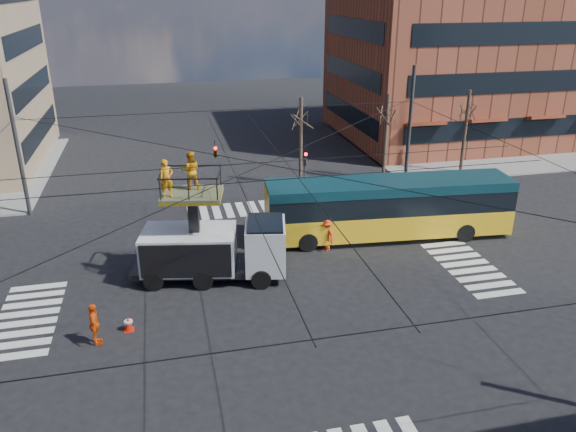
# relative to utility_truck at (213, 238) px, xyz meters

# --- Properties ---
(ground) EXTENTS (120.00, 120.00, 0.00)m
(ground) POSITION_rel_utility_truck_xyz_m (2.11, -1.83, -1.99)
(ground) COLOR black
(ground) RESTS_ON ground
(sidewalk_ne) EXTENTS (18.00, 18.00, 0.12)m
(sidewalk_ne) POSITION_rel_utility_truck_xyz_m (23.11, 19.17, -1.93)
(sidewalk_ne) COLOR slate
(sidewalk_ne) RESTS_ON ground
(crosswalks) EXTENTS (22.40, 22.40, 0.02)m
(crosswalks) POSITION_rel_utility_truck_xyz_m (2.11, -1.83, -1.98)
(crosswalks) COLOR silver
(crosswalks) RESTS_ON ground
(building_ne) EXTENTS (20.06, 16.06, 14.00)m
(building_ne) POSITION_rel_utility_truck_xyz_m (24.09, 22.15, 5.01)
(building_ne) COLOR brown
(building_ne) RESTS_ON ground
(overhead_network) EXTENTS (24.24, 24.24, 8.00)m
(overhead_network) POSITION_rel_utility_truck_xyz_m (2.04, -1.43, 2.29)
(overhead_network) COLOR #2D2D30
(overhead_network) RESTS_ON ground
(tree_a) EXTENTS (2.00, 2.00, 6.00)m
(tree_a) POSITION_rel_utility_truck_xyz_m (7.11, 11.67, 2.63)
(tree_a) COLOR #382B21
(tree_a) RESTS_ON ground
(tree_b) EXTENTS (2.00, 2.00, 6.00)m
(tree_b) POSITION_rel_utility_truck_xyz_m (13.11, 11.67, 2.63)
(tree_b) COLOR #382B21
(tree_b) RESTS_ON ground
(tree_c) EXTENTS (2.00, 2.00, 6.00)m
(tree_c) POSITION_rel_utility_truck_xyz_m (19.11, 11.67, 2.63)
(tree_c) COLOR #382B21
(tree_c) RESTS_ON ground
(utility_truck) EXTENTS (7.31, 3.72, 5.94)m
(utility_truck) POSITION_rel_utility_truck_xyz_m (0.00, 0.00, 0.00)
(utility_truck) COLOR black
(utility_truck) RESTS_ON ground
(city_bus) EXTENTS (13.26, 3.74, 3.20)m
(city_bus) POSITION_rel_utility_truck_xyz_m (9.59, 2.45, -0.27)
(city_bus) COLOR gold
(city_bus) RESTS_ON ground
(traffic_cone) EXTENTS (0.36, 0.36, 0.63)m
(traffic_cone) POSITION_rel_utility_truck_xyz_m (-3.80, -3.68, -1.68)
(traffic_cone) COLOR red
(traffic_cone) RESTS_ON ground
(worker_ground) EXTENTS (0.50, 1.04, 1.72)m
(worker_ground) POSITION_rel_utility_truck_xyz_m (-4.95, -4.35, -1.13)
(worker_ground) COLOR #FF5A10
(worker_ground) RESTS_ON ground
(flagger) EXTENTS (0.95, 1.25, 1.71)m
(flagger) POSITION_rel_utility_truck_xyz_m (5.92, 1.59, -1.14)
(flagger) COLOR red
(flagger) RESTS_ON ground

